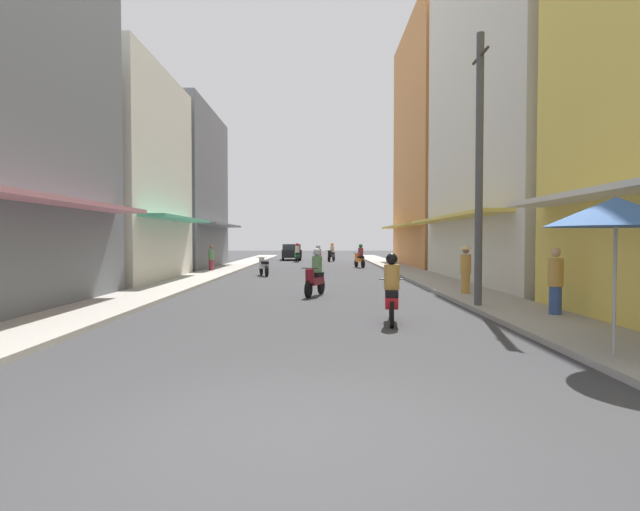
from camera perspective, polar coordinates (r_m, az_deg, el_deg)
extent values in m
plane|color=#38383A|center=(26.77, -0.63, -2.19)|extent=(114.06, 114.06, 0.00)
cube|color=#ADA89E|center=(27.37, -12.02, -2.01)|extent=(2.10, 59.85, 0.12)
cube|color=#9E9991|center=(27.23, 10.82, -2.03)|extent=(2.10, 59.85, 0.12)
cube|color=#B7727F|center=(12.42, -30.61, 5.83)|extent=(1.10, 12.38, 0.12)
cube|color=silver|center=(24.83, -23.39, 8.19)|extent=(6.00, 8.57, 9.39)
cube|color=#4CB28C|center=(23.51, -15.47, 4.01)|extent=(1.10, 7.72, 0.12)
cube|color=slate|center=(34.11, -16.71, 7.10)|extent=(6.00, 9.80, 10.11)
cube|color=slate|center=(33.13, -10.86, 3.40)|extent=(1.10, 8.82, 0.12)
cube|color=silver|center=(10.63, 32.08, 6.52)|extent=(1.10, 9.40, 0.12)
cube|color=silver|center=(24.49, 23.11, 18.02)|extent=(6.00, 13.41, 17.53)
cube|color=#EFD159|center=(22.40, 14.63, 4.13)|extent=(1.10, 12.07, 0.12)
cube|color=#D88C4C|center=(37.26, 14.58, 11.93)|extent=(6.00, 12.65, 16.90)
cube|color=#EFD159|center=(35.99, 9.10, 3.28)|extent=(1.10, 11.38, 0.12)
cylinder|color=black|center=(29.87, -0.15, -1.23)|extent=(0.12, 0.56, 0.56)
cylinder|color=black|center=(28.62, 0.01, -1.37)|extent=(0.12, 0.56, 0.56)
cube|color=#1E38B7|center=(29.19, -0.07, -0.87)|extent=(0.35, 1.02, 0.24)
cube|color=black|center=(28.98, -0.04, -0.49)|extent=(0.32, 0.58, 0.14)
cylinder|color=#1E38B7|center=(29.73, -0.14, -0.44)|extent=(0.28, 0.28, 0.45)
cylinder|color=black|center=(29.72, -0.14, 0.05)|extent=(0.55, 0.07, 0.03)
cylinder|color=#99333F|center=(29.02, -0.05, 0.20)|extent=(0.34, 0.34, 0.55)
sphere|color=#B2B2B7|center=(29.01, -0.05, 0.99)|extent=(0.26, 0.26, 0.26)
cylinder|color=black|center=(12.11, 8.17, -5.77)|extent=(0.15, 0.57, 0.56)
cylinder|color=black|center=(10.87, 8.28, -6.64)|extent=(0.15, 0.57, 0.56)
cube|color=red|center=(11.41, 8.23, -5.13)|extent=(0.40, 1.03, 0.24)
cube|color=black|center=(11.19, 8.26, -4.23)|extent=(0.35, 0.59, 0.14)
cylinder|color=red|center=(11.94, 8.19, -3.85)|extent=(0.28, 0.28, 0.45)
cylinder|color=black|center=(11.92, 8.20, -2.66)|extent=(0.55, 0.10, 0.03)
cylinder|color=#BF8C3F|center=(11.21, 8.26, -2.43)|extent=(0.34, 0.34, 0.55)
sphere|color=black|center=(11.19, 8.27, -0.39)|extent=(0.26, 0.26, 0.26)
cylinder|color=black|center=(42.54, -2.57, -0.32)|extent=(0.18, 0.57, 0.56)
cylinder|color=black|center=(41.30, -2.34, -0.38)|extent=(0.18, 0.57, 0.56)
cube|color=#197233|center=(41.86, -2.45, -0.05)|extent=(0.45, 1.03, 0.24)
cube|color=black|center=(41.66, -2.41, 0.21)|extent=(0.37, 0.60, 0.14)
cylinder|color=#197233|center=(42.40, -2.55, 0.24)|extent=(0.28, 0.28, 0.45)
cylinder|color=black|center=(42.39, -2.55, 0.58)|extent=(0.55, 0.13, 0.03)
cylinder|color=beige|center=(41.70, -2.42, 0.70)|extent=(0.34, 0.34, 0.55)
sphere|color=red|center=(41.69, -2.42, 1.25)|extent=(0.26, 0.26, 0.26)
cylinder|color=black|center=(41.99, 1.19, -0.35)|extent=(0.26, 0.56, 0.56)
cylinder|color=black|center=(43.18, 1.71, -0.29)|extent=(0.26, 0.56, 0.56)
cube|color=black|center=(42.62, 1.48, -0.02)|extent=(0.59, 1.04, 0.24)
cube|color=black|center=(42.81, 1.56, 0.26)|extent=(0.45, 0.62, 0.14)
cylinder|color=black|center=(42.09, 1.25, 0.23)|extent=(0.28, 0.28, 0.45)
cylinder|color=black|center=(42.09, 1.25, 0.57)|extent=(0.53, 0.21, 0.03)
cylinder|color=beige|center=(42.75, 1.54, 0.73)|extent=(0.34, 0.34, 0.55)
sphere|color=orange|center=(42.74, 1.54, 1.26)|extent=(0.26, 0.26, 0.26)
cylinder|color=black|center=(34.27, 4.27, -0.84)|extent=(0.24, 0.56, 0.56)
cylinder|color=black|center=(33.10, 5.03, -0.94)|extent=(0.24, 0.56, 0.56)
cube|color=orange|center=(33.63, 4.68, -0.52)|extent=(0.55, 1.04, 0.24)
cube|color=black|center=(33.43, 4.80, -0.19)|extent=(0.43, 0.62, 0.14)
cylinder|color=orange|center=(34.13, 4.35, -0.15)|extent=(0.28, 0.28, 0.45)
cylinder|color=black|center=(34.13, 4.35, 0.27)|extent=(0.54, 0.18, 0.03)
cylinder|color=#99333F|center=(33.47, 4.77, 0.41)|extent=(0.34, 0.34, 0.55)
sphere|color=#197233|center=(33.46, 4.78, 1.10)|extent=(0.26, 0.26, 0.26)
cylinder|color=black|center=(16.15, -1.17, -3.85)|extent=(0.26, 0.55, 0.56)
cylinder|color=black|center=(17.32, 0.29, -3.46)|extent=(0.26, 0.55, 0.56)
cube|color=maroon|center=(16.76, -0.36, -2.88)|extent=(0.59, 1.04, 0.24)
cube|color=black|center=(16.93, -0.13, -2.16)|extent=(0.45, 0.62, 0.14)
cylinder|color=maroon|center=(16.23, -1.02, -2.33)|extent=(0.28, 0.28, 0.45)
cylinder|color=black|center=(16.21, -1.02, -1.45)|extent=(0.53, 0.21, 0.03)
cylinder|color=#598C59|center=(16.87, -0.19, -0.98)|extent=(0.34, 0.34, 0.55)
sphere|color=#B2B2B7|center=(16.85, -0.19, 0.38)|extent=(0.26, 0.26, 0.26)
cylinder|color=black|center=(26.68, -6.49, -1.61)|extent=(0.26, 0.56, 0.56)
cylinder|color=black|center=(25.46, -5.89, -1.77)|extent=(0.26, 0.56, 0.56)
cube|color=#B2B2B7|center=(26.01, -6.18, -1.21)|extent=(0.59, 1.04, 0.24)
cube|color=black|center=(25.80, -6.08, -0.79)|extent=(0.45, 0.62, 0.14)
cylinder|color=#B2B2B7|center=(26.53, -6.44, -0.72)|extent=(0.28, 0.28, 0.45)
cylinder|color=black|center=(26.52, -6.44, -0.18)|extent=(0.53, 0.21, 0.03)
cube|color=black|center=(46.00, -3.10, 0.24)|extent=(2.07, 4.22, 0.70)
cube|color=#333D47|center=(45.84, -3.10, 0.92)|extent=(1.76, 2.22, 0.60)
cylinder|color=black|center=(47.25, -4.04, -0.06)|extent=(0.23, 0.65, 0.64)
cylinder|color=black|center=(47.28, -2.23, -0.05)|extent=(0.23, 0.65, 0.64)
cylinder|color=black|center=(44.75, -4.03, -0.16)|extent=(0.23, 0.65, 0.64)
cylinder|color=black|center=(44.79, -2.11, -0.16)|extent=(0.23, 0.65, 0.64)
cylinder|color=#334C8C|center=(13.10, 25.20, -4.87)|extent=(0.28, 0.28, 0.78)
cylinder|color=#BF8C3F|center=(13.04, 25.24, -1.73)|extent=(0.34, 0.34, 0.66)
sphere|color=tan|center=(13.02, 25.27, 0.33)|extent=(0.22, 0.22, 0.22)
cylinder|color=#99333F|center=(29.44, -12.02, -1.16)|extent=(0.28, 0.28, 0.72)
cylinder|color=#598C59|center=(29.41, -12.03, 0.13)|extent=(0.34, 0.34, 0.61)
sphere|color=#9E7256|center=(29.40, -12.03, 1.00)|extent=(0.22, 0.22, 0.22)
cylinder|color=#BF8C3F|center=(17.12, 16.28, -3.27)|extent=(0.28, 0.28, 0.76)
cylinder|color=#BF8C3F|center=(17.07, 16.30, -0.94)|extent=(0.34, 0.34, 0.64)
sphere|color=#9E7256|center=(17.05, 16.31, 0.60)|extent=(0.22, 0.22, 0.22)
cone|color=#D1B77A|center=(17.05, 16.31, 0.93)|extent=(0.44, 0.44, 0.16)
cylinder|color=#99999E|center=(8.86, 30.49, -2.99)|extent=(0.05, 0.05, 2.35)
cone|color=#335999|center=(8.84, 30.61, 4.29)|extent=(2.05, 2.05, 0.45)
cylinder|color=#4C4C4F|center=(14.22, 17.70, 8.95)|extent=(0.20, 0.20, 7.32)
cylinder|color=#3F382D|center=(14.91, 17.82, 20.70)|extent=(0.08, 1.20, 0.08)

